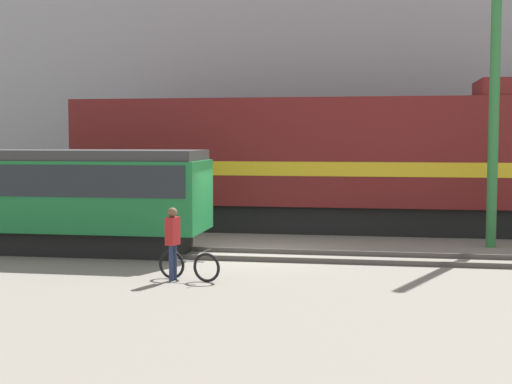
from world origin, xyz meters
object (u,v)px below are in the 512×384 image
Objects in this scene: utility_pole_left at (495,89)px; freight_locomotive at (316,162)px; streetcar at (49,194)px; bicycle at (189,266)px; person at (173,236)px.

freight_locomotive is at bearing 151.65° from utility_pole_left.
freight_locomotive is 1.85× the size of streetcar.
streetcar is (-7.48, -6.23, -0.79)m from freight_locomotive.
utility_pole_left is at bearing 40.05° from bicycle.
streetcar is 13.97m from utility_pole_left.
streetcar is 5.40× the size of person.
bicycle is 0.82m from person.
streetcar reaches higher than bicycle.
streetcar is 5.84× the size of bicycle.
utility_pole_left is (5.77, -3.11, 2.37)m from freight_locomotive.
freight_locomotive is 1.79× the size of utility_pole_left.
freight_locomotive reaches higher than bicycle.
utility_pole_left reaches higher than streetcar.
person reaches higher than bicycle.
utility_pole_left reaches higher than person.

